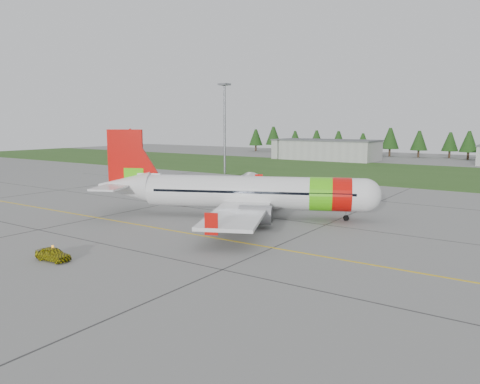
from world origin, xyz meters
The scene contains 9 objects.
ground centered at (0.00, 0.00, 0.00)m, with size 320.00×320.00×0.00m, color gray.
aircraft centered at (0.03, 18.66, 3.11)m, with size 33.66×31.94×10.78m.
follow_me_car centered at (-3.37, -6.03, 1.68)m, with size 1.35×1.14×3.36m, color #D6CF0B.
service_van centered at (-22.08, 53.10, 1.95)m, with size 1.36×1.28×3.90m, color white.
grass_strip centered at (0.00, 82.00, 0.01)m, with size 320.00×50.00×0.03m, color #30561E.
taxi_guideline centered at (0.00, 8.00, 0.01)m, with size 120.00×0.25×0.02m, color gold.
hangar_west centered at (-30.00, 110.00, 3.00)m, with size 32.00×14.00×6.00m, color #A8A8A3.
floodlight_mast centered at (-32.00, 58.00, 10.00)m, with size 0.50×0.50×20.00m, color slate.
treeline centered at (0.00, 138.00, 5.00)m, with size 160.00×8.00×10.00m, color #1C3F14, non-canonical shape.
Camera 1 is at (31.37, -28.87, 11.57)m, focal length 35.00 mm.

